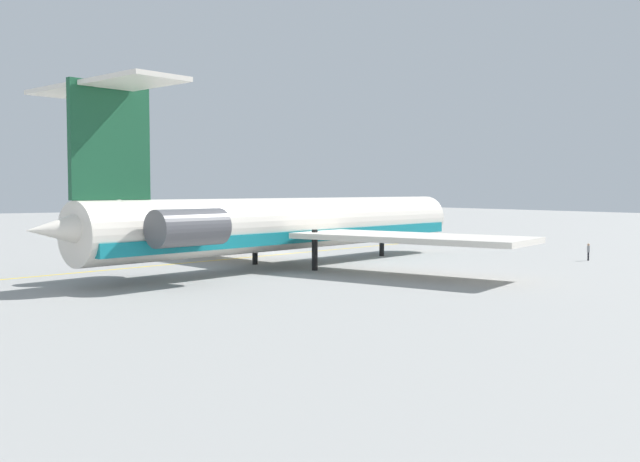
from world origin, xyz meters
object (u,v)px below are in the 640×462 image
main_jetliner (284,223)px  ground_crew_near_tail (329,234)px  ground_crew_starboard (227,234)px  ground_crew_portside (300,232)px  ground_crew_near_nose (588,250)px

main_jetliner → ground_crew_near_tail: bearing=33.0°
ground_crew_starboard → main_jetliner: bearing=-153.8°
ground_crew_starboard → ground_crew_near_tail: bearing=-77.8°
main_jetliner → ground_crew_portside: size_ratio=26.72×
ground_crew_near_tail → main_jetliner: bearing=28.7°
ground_crew_near_nose → ground_crew_near_tail: size_ratio=0.95×
ground_crew_portside → ground_crew_starboard: ground_crew_starboard is taller
main_jetliner → ground_crew_near_nose: size_ratio=28.75×
main_jetliner → ground_crew_portside: (-18.60, -26.93, -2.71)m
ground_crew_near_tail → ground_crew_portside: size_ratio=0.98×
main_jetliner → ground_crew_starboard: (-8.82, -28.76, -2.70)m
ground_crew_near_nose → ground_crew_near_tail: 34.00m
ground_crew_starboard → ground_crew_near_nose: bearing=-112.0°
ground_crew_portside → ground_crew_starboard: bearing=-110.5°
main_jetliner → ground_crew_starboard: 30.21m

